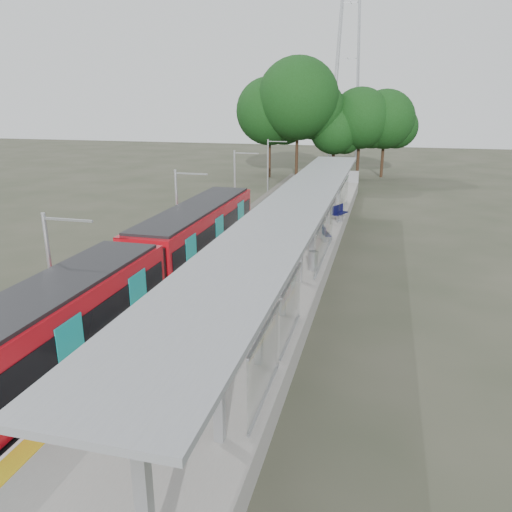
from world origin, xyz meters
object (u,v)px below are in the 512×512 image
(bench_mid, at_px, (325,232))
(bench_far, at_px, (339,212))
(info_pillar_near, at_px, (249,287))
(info_pillar_far, at_px, (329,209))
(train, at_px, (139,273))
(litter_bin, at_px, (313,261))

(bench_mid, relative_size, bench_far, 0.84)
(info_pillar_near, relative_size, info_pillar_far, 1.08)
(info_pillar_far, bearing_deg, info_pillar_near, -86.93)
(train, height_order, bench_mid, train)
(bench_mid, distance_m, bench_far, 5.68)
(bench_far, relative_size, info_pillar_far, 1.04)
(train, height_order, bench_far, train)
(bench_mid, distance_m, litter_bin, 5.86)
(train, bearing_deg, info_pillar_far, 70.01)
(train, distance_m, litter_bin, 8.79)
(train, xyz_separation_m, bench_mid, (6.77, 11.28, -0.58))
(bench_far, relative_size, info_pillar_near, 0.95)
(bench_far, distance_m, litter_bin, 11.52)
(bench_mid, height_order, info_pillar_near, info_pillar_near)
(info_pillar_near, bearing_deg, bench_mid, 68.25)
(info_pillar_near, distance_m, info_pillar_far, 17.01)
(train, xyz_separation_m, info_pillar_near, (4.87, 0.42, -0.31))
(bench_far, distance_m, info_pillar_far, 0.90)
(info_pillar_near, height_order, info_pillar_far, info_pillar_near)
(bench_mid, height_order, litter_bin, litter_bin)
(litter_bin, bearing_deg, train, -141.81)
(litter_bin, bearing_deg, bench_far, 88.94)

